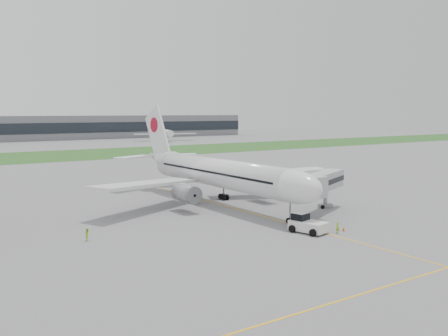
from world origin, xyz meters
TOP-DOWN VIEW (x-y plane):
  - ground at (0.00, 0.00)m, footprint 600.00×600.00m
  - apron_markings at (0.00, -5.00)m, footprint 70.00×70.00m
  - grass_strip at (0.00, 120.00)m, footprint 600.00×50.00m
  - airliner at (0.00, 4.87)m, footprint 48.13×53.95m
  - pushback_tug at (-1.59, -20.08)m, footprint 4.25×5.46m
  - jet_bridge at (10.09, -11.30)m, footprint 13.42×9.21m
  - safety_cone_left at (-0.50, -20.61)m, footprint 0.40×0.40m
  - safety_cone_right at (3.01, -22.60)m, footprint 0.40×0.40m
  - ground_crew_near at (1.50, -22.87)m, footprint 0.59×0.40m
  - ground_crew_far at (-27.79, -7.79)m, footprint 0.77×0.89m
  - distant_aircraft_right at (82.65, 182.30)m, footprint 42.66×39.91m

SIDE VIEW (x-z plane):
  - ground at x=0.00m, z-range 0.00..0.00m
  - apron_markings at x=0.00m, z-range -0.02..0.02m
  - distant_aircraft_right at x=82.65m, z-range -6.72..6.72m
  - grass_strip at x=0.00m, z-range 0.00..0.02m
  - safety_cone_right at x=3.01m, z-range 0.00..0.54m
  - safety_cone_left at x=-0.50m, z-range 0.00..0.55m
  - ground_crew_near at x=1.50m, z-range 0.00..1.55m
  - ground_crew_far at x=-27.79m, z-range 0.00..1.59m
  - pushback_tug at x=-1.59m, z-range -0.10..2.43m
  - jet_bridge at x=10.09m, z-range 1.57..8.09m
  - airliner at x=0.00m, z-range -3.28..14.60m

